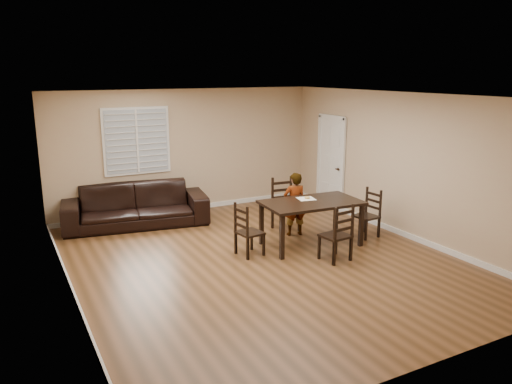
% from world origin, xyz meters
% --- Properties ---
extents(ground, '(7.00, 7.00, 0.00)m').
position_xyz_m(ground, '(0.00, 0.00, 0.00)').
color(ground, brown).
rests_on(ground, ground).
extents(room, '(6.04, 7.04, 2.72)m').
position_xyz_m(room, '(0.04, 0.18, 1.81)').
color(room, tan).
rests_on(room, ground).
extents(dining_table, '(1.81, 1.10, 0.82)m').
position_xyz_m(dining_table, '(1.14, 0.27, 0.73)').
color(dining_table, black).
rests_on(dining_table, ground).
extents(chair_near, '(0.50, 0.47, 1.04)m').
position_xyz_m(chair_near, '(1.22, 1.37, 0.47)').
color(chair_near, black).
rests_on(chair_near, ground).
extents(chair_far, '(0.49, 0.46, 0.98)m').
position_xyz_m(chair_far, '(1.11, -0.65, 0.44)').
color(chair_far, black).
rests_on(chair_far, ground).
extents(chair_left, '(0.44, 0.46, 0.92)m').
position_xyz_m(chair_left, '(-0.16, 0.33, 0.42)').
color(chair_left, black).
rests_on(chair_left, ground).
extents(chair_right, '(0.42, 0.44, 0.91)m').
position_xyz_m(chair_right, '(2.45, 0.20, 0.41)').
color(chair_right, black).
rests_on(chair_right, ground).
extents(child, '(0.49, 0.36, 1.22)m').
position_xyz_m(child, '(1.19, 0.90, 0.61)').
color(child, gray).
rests_on(child, ground).
extents(napkin, '(0.35, 0.35, 0.00)m').
position_xyz_m(napkin, '(1.16, 0.46, 0.82)').
color(napkin, beige).
rests_on(napkin, dining_table).
extents(donut, '(0.10, 0.10, 0.04)m').
position_xyz_m(donut, '(1.18, 0.46, 0.84)').
color(donut, '#B0893F').
rests_on(donut, napkin).
extents(sofa, '(2.99, 1.56, 0.83)m').
position_xyz_m(sofa, '(-1.33, 2.94, 0.42)').
color(sofa, black).
rests_on(sofa, ground).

